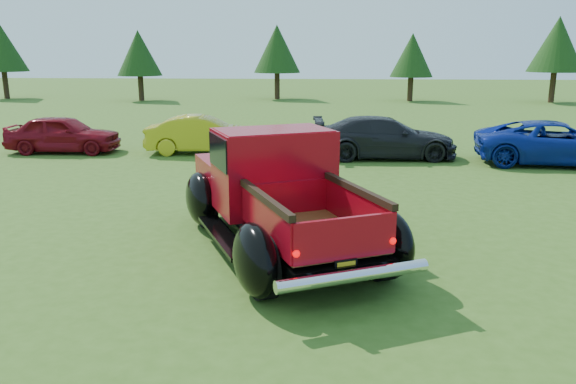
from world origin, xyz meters
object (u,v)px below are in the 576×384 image
at_px(tree_east, 557,44).
at_px(show_car_grey, 384,137).
at_px(tree_far_west, 1,47).
at_px(show_car_blue, 556,143).
at_px(show_car_red, 63,134).
at_px(pickup_truck, 273,189).
at_px(tree_mid_left, 277,49).
at_px(tree_mid_right, 412,55).
at_px(tree_west, 139,53).
at_px(show_car_yellow, 204,134).

relative_size(tree_east, show_car_grey, 1.22).
distance_m(tree_far_west, show_car_blue, 36.45).
bearing_deg(show_car_red, tree_east, -50.86).
bearing_deg(show_car_red, tree_far_west, 31.98).
relative_size(pickup_truck, show_car_blue, 1.24).
distance_m(tree_mid_left, tree_mid_right, 9.06).
bearing_deg(tree_mid_right, pickup_truck, -102.38).
xyz_separation_m(tree_mid_left, tree_mid_right, (9.00, -1.00, -0.41)).
bearing_deg(show_car_red, pickup_truck, -139.27).
distance_m(pickup_truck, show_car_grey, 8.60).
distance_m(tree_east, show_car_grey, 24.20).
bearing_deg(tree_east, tree_mid_left, 175.24).
height_order(tree_west, show_car_yellow, tree_west).
bearing_deg(show_car_blue, show_car_red, 92.44).
bearing_deg(tree_east, show_car_blue, -110.20).
height_order(tree_east, show_car_blue, tree_east).
bearing_deg(tree_mid_right, tree_east, -3.18).
xyz_separation_m(tree_east, show_car_red, (-23.12, -20.15, -3.04)).
relative_size(tree_mid_right, tree_east, 0.81).
height_order(tree_far_west, show_car_grey, tree_far_west).
height_order(show_car_yellow, show_car_blue, show_car_blue).
bearing_deg(show_car_grey, tree_far_west, 45.84).
xyz_separation_m(tree_east, show_car_grey, (-12.69, -20.38, -3.01)).
height_order(tree_mid_right, show_car_red, tree_mid_right).
distance_m(tree_far_west, tree_west, 10.06).
bearing_deg(tree_west, show_car_red, -78.83).
bearing_deg(tree_mid_right, show_car_yellow, -114.94).
bearing_deg(pickup_truck, tree_mid_right, 52.92).
xyz_separation_m(tree_far_west, show_car_grey, (24.31, -20.88, -2.88)).
bearing_deg(show_car_blue, tree_mid_left, 30.26).
bearing_deg(tree_mid_right, tree_far_west, 180.00).
bearing_deg(show_car_blue, show_car_grey, 88.10).
xyz_separation_m(show_car_yellow, show_car_grey, (5.81, -0.46, 0.03)).
xyz_separation_m(tree_mid_right, show_car_red, (-14.12, -20.65, -2.36)).
height_order(tree_mid_right, show_car_blue, tree_mid_right).
distance_m(pickup_truck, show_car_red, 11.43).
bearing_deg(tree_far_west, tree_mid_left, 3.01).
relative_size(tree_mid_right, show_car_blue, 0.96).
bearing_deg(show_car_blue, show_car_yellow, 89.83).
xyz_separation_m(tree_far_west, tree_mid_right, (28.00, -0.00, -0.55)).
distance_m(tree_mid_right, pickup_truck, 29.81).
distance_m(show_car_yellow, show_car_grey, 5.83).
distance_m(tree_east, show_car_yellow, 27.36).
xyz_separation_m(tree_mid_left, pickup_truck, (2.62, -30.05, -2.44)).
xyz_separation_m(tree_far_west, tree_west, (10.00, -1.00, -0.41)).
bearing_deg(show_car_yellow, pickup_truck, -166.61).
bearing_deg(show_car_yellow, tree_mid_right, -31.46).
xyz_separation_m(tree_mid_left, show_car_red, (-5.12, -21.65, -2.77)).
xyz_separation_m(tree_mid_right, pickup_truck, (-6.38, -29.05, -2.03)).
xyz_separation_m(tree_east, show_car_blue, (-7.75, -21.05, -3.02)).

